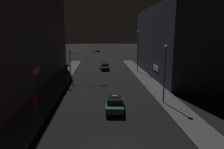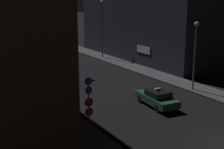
# 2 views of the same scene
# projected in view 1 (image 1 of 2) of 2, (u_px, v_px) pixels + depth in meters

# --- Properties ---
(sidewalk_left) EXTENTS (2.78, 49.42, 0.17)m
(sidewalk_left) POSITION_uv_depth(u_px,v_px,m) (62.00, 80.00, 35.12)
(sidewalk_left) COLOR #424247
(sidewalk_left) RESTS_ON ground_plane
(sidewalk_right) EXTENTS (2.78, 49.42, 0.17)m
(sidewalk_right) POSITION_uv_depth(u_px,v_px,m) (146.00, 79.00, 36.05)
(sidewalk_right) COLOR #424247
(sidewalk_right) RESTS_ON ground_plane
(building_facade_left) EXTENTS (6.31, 33.84, 19.46)m
(building_facade_left) POSITION_uv_depth(u_px,v_px,m) (25.00, 23.00, 30.37)
(building_facade_left) COLOR #473D33
(building_facade_left) RESTS_ON ground_plane
(building_facade_right) EXTENTS (8.72, 25.19, 12.99)m
(building_facade_right) POSITION_uv_depth(u_px,v_px,m) (172.00, 42.00, 38.58)
(building_facade_right) COLOR #282D38
(building_facade_right) RESTS_ON ground_plane
(taxi) EXTENTS (2.20, 4.59, 1.62)m
(taxi) POSITION_uv_depth(u_px,v_px,m) (115.00, 103.00, 21.49)
(taxi) COLOR #1E512D
(taxi) RESTS_ON ground_plane
(far_car) EXTENTS (2.29, 4.62, 1.42)m
(far_car) POSITION_uv_depth(u_px,v_px,m) (104.00, 67.00, 45.31)
(far_car) COLOR #1E512D
(far_car) RESTS_ON ground_plane
(traffic_light_overhead) EXTENTS (5.26, 0.42, 5.36)m
(traffic_light_overhead) POSITION_uv_depth(u_px,v_px,m) (82.00, 58.00, 34.32)
(traffic_light_overhead) COLOR slate
(traffic_light_overhead) RESTS_ON ground_plane
(traffic_light_left_kerb) EXTENTS (0.80, 0.42, 3.51)m
(traffic_light_left_kerb) POSITION_uv_depth(u_px,v_px,m) (67.00, 70.00, 30.98)
(traffic_light_left_kerb) COLOR slate
(traffic_light_left_kerb) RESTS_ON ground_plane
(sign_pole_left) EXTENTS (0.63, 0.10, 3.92)m
(sign_pole_left) POSITION_uv_depth(u_px,v_px,m) (35.00, 97.00, 18.53)
(sign_pole_left) COLOR slate
(sign_pole_left) RESTS_ON sidewalk_left
(street_lamp_near_block) EXTENTS (0.47, 0.47, 6.68)m
(street_lamp_near_block) POSITION_uv_depth(u_px,v_px,m) (165.00, 65.00, 22.67)
(street_lamp_near_block) COLOR slate
(street_lamp_near_block) RESTS_ON sidewalk_right
(street_lamp_far_block) EXTENTS (0.50, 0.50, 8.41)m
(street_lamp_far_block) POSITION_uv_depth(u_px,v_px,m) (138.00, 45.00, 41.47)
(street_lamp_far_block) COLOR slate
(street_lamp_far_block) RESTS_ON sidewalk_right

